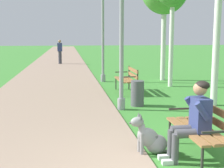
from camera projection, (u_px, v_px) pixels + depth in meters
The scene contains 9 objects.
paved_path at pixel (60, 58), 27.07m from camera, with size 3.68×60.00×0.04m, color gray.
park_bench_near at pixel (202, 126), 4.95m from camera, with size 0.55×1.50×0.85m.
park_bench_mid at pixel (128, 78), 10.62m from camera, with size 0.55×1.50×0.85m.
person_seated_on_near_bench at pixel (193, 118), 4.77m from camera, with size 0.74×0.49×1.25m.
dog_grey at pixel (151, 139), 5.09m from camera, with size 0.83×0.32×0.71m.
lamp_post_near at pixel (122, 23), 7.89m from camera, with size 0.24×0.24×4.35m.
lamp_post_mid at pixel (103, 29), 12.92m from camera, with size 0.24×0.24×4.21m.
litter_bin at pixel (137, 93), 8.62m from camera, with size 0.36×0.36×0.70m, color #515156.
pedestrian_distant at pixel (60, 52), 21.18m from camera, with size 0.32×0.22×1.65m.
Camera 1 is at (-1.46, -3.46, 1.92)m, focal length 50.25 mm.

